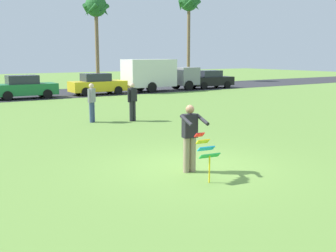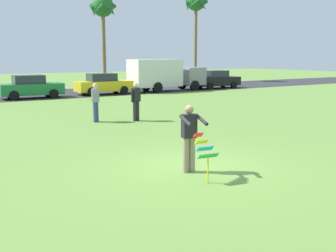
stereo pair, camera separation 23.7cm
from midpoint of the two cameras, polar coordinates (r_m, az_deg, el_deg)
The scene contains 12 objects.
ground_plane at distance 11.04m, azimuth 4.13°, elevation -5.74°, with size 120.00×120.00×0.00m, color olive.
road_strip at distance 32.13m, azimuth -20.73°, elevation 3.92°, with size 120.00×8.00×0.01m, color #2D2D33.
person_kite_flyer at distance 10.36m, azimuth 3.65°, elevation -1.36°, with size 0.62×0.71×1.73m.
kite_held at distance 9.70m, azimuth 5.81°, elevation -3.38°, with size 0.53×0.67×1.12m.
parked_car_green at distance 29.91m, azimuth -18.31°, elevation 5.15°, with size 4.25×1.93×1.60m.
parked_car_yellow at distance 31.64m, azimuth -8.76°, elevation 5.76°, with size 4.23×1.89×1.60m.
parked_truck_grey_van at distance 34.09m, azimuth -0.42°, elevation 7.23°, with size 6.74×2.22×2.62m.
parked_car_black at distance 37.36m, azimuth 6.94°, elevation 6.41°, with size 4.26×1.96×1.60m.
palm_tree_centre_far at distance 42.12m, azimuth -8.86°, elevation 15.64°, with size 2.58×2.71×8.74m.
palm_tree_far_left at distance 48.02m, azimuth 4.05°, elevation 16.31°, with size 2.58×2.71×9.93m.
person_walker_near at distance 18.59m, azimuth -4.10°, elevation 3.55°, with size 0.55×0.32×1.73m.
person_walker_far at distance 18.52m, azimuth -9.68°, elevation 3.41°, with size 0.44×0.41×1.73m.
Camera 2 is at (-6.21, -8.62, 2.96)m, focal length 43.86 mm.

